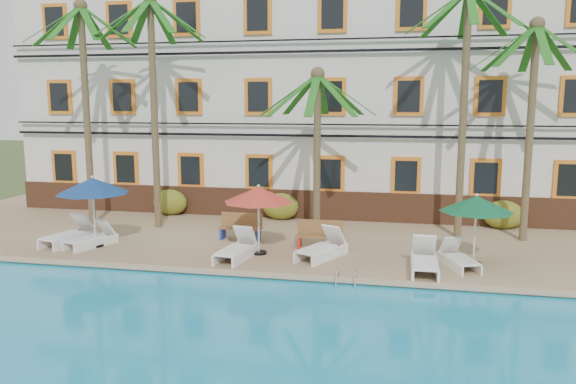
% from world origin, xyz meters
% --- Properties ---
extents(ground, '(100.00, 100.00, 0.00)m').
position_xyz_m(ground, '(0.00, 0.00, 0.00)').
color(ground, '#384C23').
rests_on(ground, ground).
extents(pool_deck, '(30.00, 12.00, 0.25)m').
position_xyz_m(pool_deck, '(0.00, 5.00, 0.12)').
color(pool_deck, tan).
rests_on(pool_deck, ground).
extents(pool_coping, '(30.00, 0.35, 0.06)m').
position_xyz_m(pool_coping, '(0.00, -0.90, 0.28)').
color(pool_coping, tan).
rests_on(pool_coping, pool_deck).
extents(hotel_building, '(25.40, 6.44, 10.22)m').
position_xyz_m(hotel_building, '(0.00, 9.98, 5.37)').
color(hotel_building, silver).
rests_on(hotel_building, pool_deck).
extents(palm_a, '(4.12, 4.12, 8.59)m').
position_xyz_m(palm_a, '(-7.61, 4.23, 5.71)').
color(palm_a, brown).
rests_on(palm_a, pool_deck).
extents(palm_b, '(4.12, 4.12, 8.77)m').
position_xyz_m(palm_b, '(-4.85, 4.29, 5.81)').
color(palm_b, brown).
rests_on(palm_b, pool_deck).
extents(palm_c, '(4.12, 4.12, 6.00)m').
position_xyz_m(palm_c, '(1.35, 4.23, 4.19)').
color(palm_c, brown).
rests_on(palm_c, pool_deck).
extents(palm_d, '(4.12, 4.12, 8.79)m').
position_xyz_m(palm_d, '(6.35, 4.87, 5.82)').
color(palm_d, brown).
rests_on(palm_d, pool_deck).
extents(palm_e, '(4.12, 4.12, 7.57)m').
position_xyz_m(palm_e, '(8.55, 4.86, 5.12)').
color(palm_e, brown).
rests_on(palm_e, pool_deck).
extents(shrub_left, '(1.50, 0.90, 1.10)m').
position_xyz_m(shrub_left, '(-5.34, 6.60, 0.80)').
color(shrub_left, '#225017').
rests_on(shrub_left, pool_deck).
extents(shrub_mid, '(1.50, 0.90, 1.10)m').
position_xyz_m(shrub_mid, '(-0.50, 6.60, 0.80)').
color(shrub_mid, '#225017').
rests_on(shrub_mid, pool_deck).
extents(shrub_right, '(1.50, 0.90, 1.10)m').
position_xyz_m(shrub_right, '(8.17, 6.60, 0.80)').
color(shrub_right, '#225017').
rests_on(shrub_right, pool_deck).
extents(umbrella_blue, '(2.39, 2.39, 2.39)m').
position_xyz_m(umbrella_blue, '(-5.67, 1.13, 2.29)').
color(umbrella_blue, black).
rests_on(umbrella_blue, pool_deck).
extents(umbrella_red, '(2.23, 2.23, 2.23)m').
position_xyz_m(umbrella_red, '(-0.07, 1.32, 2.15)').
color(umbrella_red, black).
rests_on(umbrella_red, pool_deck).
extents(umbrella_green, '(2.15, 2.15, 2.15)m').
position_xyz_m(umbrella_green, '(6.50, 1.40, 2.08)').
color(umbrella_green, black).
rests_on(umbrella_green, pool_deck).
extents(lounger_a, '(1.11, 2.15, 0.97)m').
position_xyz_m(lounger_a, '(-6.72, 1.26, 0.56)').
color(lounger_a, white).
rests_on(lounger_a, pool_deck).
extents(lounger_b, '(1.24, 1.92, 0.86)m').
position_xyz_m(lounger_b, '(-5.80, 1.12, 0.53)').
color(lounger_b, white).
rests_on(lounger_b, pool_deck).
extents(lounger_c, '(0.97, 2.06, 0.94)m').
position_xyz_m(lounger_c, '(-0.59, 0.63, 0.55)').
color(lounger_c, white).
rests_on(lounger_c, pool_deck).
extents(lounger_d, '(1.52, 2.12, 0.95)m').
position_xyz_m(lounger_d, '(1.98, 1.27, 0.56)').
color(lounger_d, white).
rests_on(lounger_d, pool_deck).
extents(lounger_e, '(0.74, 2.06, 0.98)m').
position_xyz_m(lounger_e, '(5.04, 0.37, 0.57)').
color(lounger_e, white).
rests_on(lounger_e, pool_deck).
extents(lounger_f, '(1.17, 1.85, 0.82)m').
position_xyz_m(lounger_f, '(6.03, 1.07, 0.52)').
color(lounger_f, white).
rests_on(lounger_f, pool_deck).
extents(bench_left, '(1.52, 0.54, 0.93)m').
position_xyz_m(bench_left, '(-1.15, 3.02, 0.72)').
color(bench_left, olive).
rests_on(bench_left, pool_deck).
extents(bench_right, '(1.52, 0.53, 0.93)m').
position_xyz_m(bench_right, '(1.73, 2.39, 0.72)').
color(bench_right, olive).
rests_on(bench_right, pool_deck).
extents(pool_ladder, '(0.54, 0.74, 0.74)m').
position_xyz_m(pool_ladder, '(2.96, -1.00, 0.25)').
color(pool_ladder, silver).
rests_on(pool_ladder, ground).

